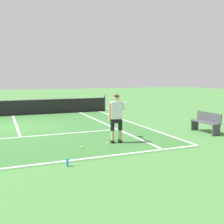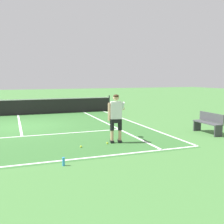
{
  "view_description": "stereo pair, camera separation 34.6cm",
  "coord_description": "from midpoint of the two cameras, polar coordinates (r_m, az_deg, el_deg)",
  "views": [
    {
      "loc": [
        -0.62,
        -13.12,
        2.31
      ],
      "look_at": [
        3.08,
        -4.15,
        1.05
      ],
      "focal_mm": 43.33,
      "sensor_mm": 36.0,
      "label": 1
    },
    {
      "loc": [
        -0.3,
        -13.25,
        2.31
      ],
      "look_at": [
        3.08,
        -4.15,
        1.05
      ],
      "focal_mm": 43.33,
      "sensor_mm": 36.0,
      "label": 2
    }
  ],
  "objects": [
    {
      "name": "courtside_bench",
      "position": [
        11.84,
        20.49,
        -2.11
      ],
      "size": [
        0.4,
        1.4,
        0.85
      ],
      "color": "#47474C",
      "rests_on": "ground"
    },
    {
      "name": "line_centre_service",
      "position": [
        14.26,
        -18.27,
        -2.29
      ],
      "size": [
        0.1,
        6.4,
        0.01
      ],
      "primitive_type": "cube",
      "color": "white",
      "rests_on": "ground"
    },
    {
      "name": "line_singles_right",
      "position": [
        13.28,
        0.09,
        -2.6
      ],
      "size": [
        0.1,
        10.03,
        0.01
      ],
      "primitive_type": "cube",
      "color": "white",
      "rests_on": "ground"
    },
    {
      "name": "tennis_player",
      "position": [
        9.46,
        1.91,
        -0.64
      ],
      "size": [
        0.81,
        1.06,
        1.71
      ],
      "color": "black",
      "rests_on": "ground"
    },
    {
      "name": "tennis_ball_by_baseline",
      "position": [
        8.99,
        -5.46,
        -7.3
      ],
      "size": [
        0.07,
        0.07,
        0.07
      ],
      "primitive_type": "sphere",
      "color": "#CCE02D",
      "rests_on": "ground"
    },
    {
      "name": "ground_plane",
      "position": [
        13.39,
        -18.12,
        -2.91
      ],
      "size": [
        80.0,
        80.0,
        0.0
      ],
      "primitive_type": "plane",
      "color": "#477F3D"
    },
    {
      "name": "line_service",
      "position": [
        11.12,
        -17.61,
        -4.93
      ],
      "size": [
        8.23,
        0.1,
        0.01
      ],
      "primitive_type": "cube",
      "color": "white",
      "rests_on": "ground"
    },
    {
      "name": "line_doubles_right",
      "position": [
        13.82,
        5.45,
        -2.25
      ],
      "size": [
        0.1,
        10.03,
        0.01
      ],
      "primitive_type": "cube",
      "color": "white",
      "rests_on": "ground"
    },
    {
      "name": "line_baseline",
      "position": [
        7.61,
        -16.2,
        -10.53
      ],
      "size": [
        10.98,
        0.1,
        0.01
      ],
      "primitive_type": "cube",
      "color": "white",
      "rests_on": "ground"
    },
    {
      "name": "tennis_ball_near_feet",
      "position": [
        9.42,
        0.07,
        -6.58
      ],
      "size": [
        0.07,
        0.07,
        0.07
      ],
      "primitive_type": "sphere",
      "color": "#CCE02D",
      "rests_on": "ground"
    },
    {
      "name": "court_inner_surface",
      "position": [
        12.48,
        -17.94,
        -3.63
      ],
      "size": [
        10.98,
        10.43,
        0.0
      ],
      "primitive_type": "cube",
      "color": "#387033",
      "rests_on": "ground"
    },
    {
      "name": "water_bottle",
      "position": [
        7.26,
        -8.83,
        -10.3
      ],
      "size": [
        0.07,
        0.07,
        0.22
      ],
      "primitive_type": "cylinder",
      "color": "#3393D6",
      "rests_on": "ground"
    },
    {
      "name": "tennis_net",
      "position": [
        17.37,
        -18.75,
        1.01
      ],
      "size": [
        11.96,
        0.08,
        1.07
      ],
      "color": "#333338",
      "rests_on": "ground"
    }
  ]
}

